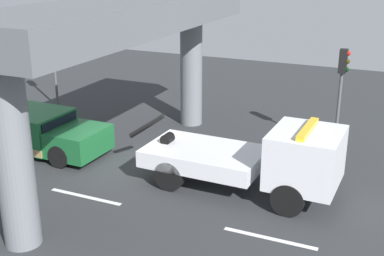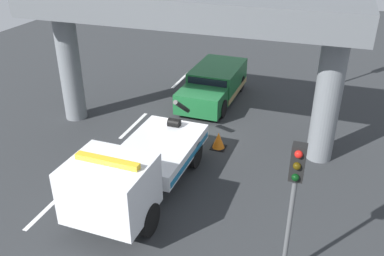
{
  "view_description": "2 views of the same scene",
  "coord_description": "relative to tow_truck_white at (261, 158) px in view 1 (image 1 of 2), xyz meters",
  "views": [
    {
      "loc": [
        8.93,
        -14.21,
        7.32
      ],
      "look_at": [
        2.31,
        0.55,
        1.65
      ],
      "focal_mm": 47.06,
      "sensor_mm": 36.0,
      "label": 1
    },
    {
      "loc": [
        14.59,
        5.28,
        8.38
      ],
      "look_at": [
        1.04,
        0.58,
        0.91
      ],
      "focal_mm": 38.53,
      "sensor_mm": 36.0,
      "label": 2
    }
  ],
  "objects": [
    {
      "name": "ground_plane",
      "position": [
        -4.92,
        0.02,
        -1.25
      ],
      "size": [
        60.0,
        40.0,
        0.1
      ],
      "primitive_type": "cube",
      "color": "#2D3033"
    },
    {
      "name": "lane_stripe_mid",
      "position": [
        -4.92,
        -2.53,
        -1.2
      ],
      "size": [
        2.6,
        0.16,
        0.01
      ],
      "primitive_type": "cube",
      "color": "silver",
      "rests_on": "ground"
    },
    {
      "name": "lane_stripe_east",
      "position": [
        1.08,
        -2.53,
        -1.2
      ],
      "size": [
        2.6,
        0.16,
        0.01
      ],
      "primitive_type": "cube",
      "color": "silver",
      "rests_on": "ground"
    },
    {
      "name": "tow_truck_white",
      "position": [
        0.0,
        0.0,
        0.0
      ],
      "size": [
        7.28,
        2.53,
        2.46
      ],
      "color": "white",
      "rests_on": "ground"
    },
    {
      "name": "towed_van_green",
      "position": [
        -8.96,
        0.02,
        -0.42
      ],
      "size": [
        5.24,
        2.31,
        1.58
      ],
      "color": "#195B2D",
      "rests_on": "ground"
    },
    {
      "name": "overpass_structure",
      "position": [
        -4.84,
        0.02,
        3.69
      ],
      "size": [
        3.6,
        12.85,
        5.87
      ],
      "color": "slate",
      "rests_on": "ground"
    },
    {
      "name": "traffic_light_near",
      "position": [
        -11.91,
        4.98,
        2.1
      ],
      "size": [
        0.39,
        0.32,
        4.55
      ],
      "color": "#515456",
      "rests_on": "ground"
    },
    {
      "name": "traffic_light_far",
      "position": [
        1.6,
        4.98,
        1.68
      ],
      "size": [
        0.39,
        0.32,
        3.93
      ],
      "color": "#515456",
      "rests_on": "ground"
    },
    {
      "name": "traffic_cone_orange",
      "position": [
        -4.25,
        1.59,
        -0.88
      ],
      "size": [
        0.58,
        0.58,
        0.68
      ],
      "color": "orange",
      "rests_on": "ground"
    }
  ]
}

